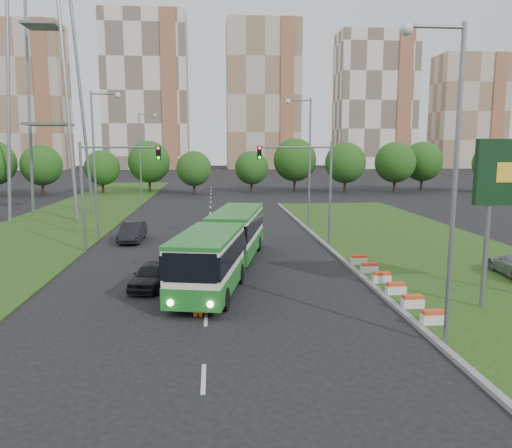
{
  "coord_description": "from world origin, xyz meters",
  "views": [
    {
      "loc": [
        -2.59,
        -27.71,
        7.65
      ],
      "look_at": [
        0.18,
        4.67,
        2.6
      ],
      "focal_mm": 35.0,
      "sensor_mm": 36.0,
      "label": 1
    }
  ],
  "objects": [
    {
      "name": "pedestrian",
      "position": [
        -5.09,
        -3.46,
        0.91
      ],
      "size": [
        0.59,
        0.75,
        1.83
      ],
      "primitive_type": "imported",
      "rotation": [
        0.0,
        0.0,
        1.32
      ],
      "color": "gray",
      "rests_on": "ground"
    },
    {
      "name": "transmission_pylon",
      "position": [
        -20.0,
        28.0,
        22.0
      ],
      "size": [
        12.0,
        12.0,
        44.0
      ],
      "primitive_type": null,
      "color": "gray",
      "rests_on": "ground"
    },
    {
      "name": "apartment_tower_cwest",
      "position": [
        -25.0,
        150.0,
        26.0
      ],
      "size": [
        28.0,
        15.0,
        52.0
      ],
      "primitive_type": "cube",
      "color": "silver",
      "rests_on": "ground"
    },
    {
      "name": "car_left_near",
      "position": [
        -6.0,
        -0.88,
        0.7
      ],
      "size": [
        2.49,
        4.38,
        1.4
      ],
      "primitive_type": "imported",
      "rotation": [
        0.0,
        0.0,
        -0.21
      ],
      "color": "black",
      "rests_on": "ground"
    },
    {
      "name": "articulated_bus",
      "position": [
        -2.05,
        2.26,
        1.77
      ],
      "size": [
        2.74,
        17.56,
        2.89
      ],
      "rotation": [
        0.0,
        0.0,
        -0.2
      ],
      "color": "white",
      "rests_on": "ground"
    },
    {
      "name": "traffic_mast_left",
      "position": [
        -10.38,
        9.0,
        5.35
      ],
      "size": [
        5.76,
        0.32,
        8.0
      ],
      "color": "gray",
      "rests_on": "ground"
    },
    {
      "name": "lane_markings",
      "position": [
        -3.0,
        20.0,
        0.0
      ],
      "size": [
        0.2,
        100.0,
        0.01
      ],
      "primitive_type": null,
      "color": "beige",
      "rests_on": "ground"
    },
    {
      "name": "tree_line",
      "position": [
        10.0,
        55.0,
        4.5
      ],
      "size": [
        120.0,
        8.0,
        9.0
      ],
      "primitive_type": null,
      "color": "#1A4512",
      "rests_on": "ground"
    },
    {
      "name": "midrise_east",
      "position": [
        90.0,
        150.0,
        20.0
      ],
      "size": [
        24.0,
        14.0,
        40.0
      ],
      "primitive_type": "cube",
      "color": "#C5B29E",
      "rests_on": "ground"
    },
    {
      "name": "car_left_far",
      "position": [
        -9.21,
        12.99,
        0.78
      ],
      "size": [
        1.79,
        4.8,
        1.57
      ],
      "primitive_type": "imported",
      "rotation": [
        0.0,
        0.0,
        -0.03
      ],
      "color": "black",
      "rests_on": "ground"
    },
    {
      "name": "traffic_mast_median",
      "position": [
        4.78,
        10.0,
        5.35
      ],
      "size": [
        5.76,
        0.32,
        8.0
      ],
      "color": "gray",
      "rests_on": "ground"
    },
    {
      "name": "flower_planters",
      "position": [
        6.7,
        -2.5,
        0.45
      ],
      "size": [
        1.1,
        11.5,
        0.6
      ],
      "primitive_type": null,
      "color": "silver",
      "rests_on": "grass_median"
    },
    {
      "name": "left_verge",
      "position": [
        -18.0,
        25.0,
        0.05
      ],
      "size": [
        12.0,
        110.0,
        0.1
      ],
      "primitive_type": "cube",
      "color": "#254313",
      "rests_on": "ground"
    },
    {
      "name": "ground",
      "position": [
        0.0,
        0.0,
        0.0
      ],
      "size": [
        360.0,
        360.0,
        0.0
      ],
      "primitive_type": "plane",
      "color": "black",
      "rests_on": "ground"
    },
    {
      "name": "apartment_tower_east",
      "position": [
        55.0,
        150.0,
        23.5
      ],
      "size": [
        27.0,
        15.0,
        47.0
      ],
      "primitive_type": "cube",
      "color": "silver",
      "rests_on": "ground"
    },
    {
      "name": "apartment_tower_ceast",
      "position": [
        15.0,
        150.0,
        25.0
      ],
      "size": [
        25.0,
        15.0,
        50.0
      ],
      "primitive_type": "cube",
      "color": "#C5B29E",
      "rests_on": "ground"
    },
    {
      "name": "street_lamps",
      "position": [
        -3.0,
        10.0,
        6.0
      ],
      "size": [
        36.0,
        60.0,
        12.0
      ],
      "primitive_type": null,
      "color": "gray",
      "rests_on": "ground"
    },
    {
      "name": "apartment_tower_west",
      "position": [
        -65.0,
        150.0,
        24.0
      ],
      "size": [
        26.0,
        15.0,
        48.0
      ],
      "primitive_type": "cube",
      "color": "#C5B29E",
      "rests_on": "ground"
    },
    {
      "name": "grass_median",
      "position": [
        13.0,
        8.0,
        0.07
      ],
      "size": [
        14.0,
        60.0,
        0.15
      ],
      "primitive_type": "cube",
      "color": "#254313",
      "rests_on": "ground"
    },
    {
      "name": "median_kerb",
      "position": [
        6.05,
        8.0,
        0.09
      ],
      "size": [
        0.3,
        60.0,
        0.18
      ],
      "primitive_type": "cube",
      "color": "gray",
      "rests_on": "ground"
    },
    {
      "name": "shopping_trolley",
      "position": [
        -3.36,
        -5.66,
        0.33
      ],
      "size": [
        0.38,
        0.41,
        0.66
      ],
      "rotation": [
        0.0,
        0.0,
        -0.11
      ],
      "color": "#FD4D0D",
      "rests_on": "ground"
    }
  ]
}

